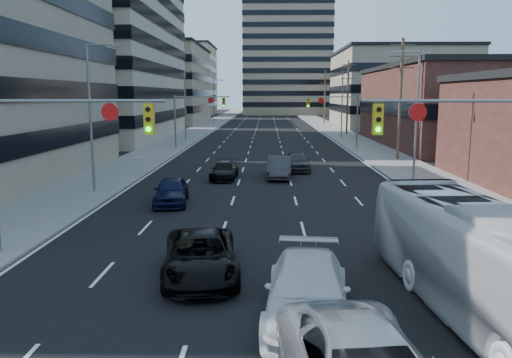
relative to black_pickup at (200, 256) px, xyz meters
The scene contains 29 objects.
road_surface 124.11m from the black_pickup, 89.05° to the left, with size 18.00×300.00×0.02m, color black.
sidewalk_left 124.46m from the black_pickup, 94.36° to the left, with size 5.00×300.00×0.15m, color slate.
sidewalk_right 124.83m from the black_pickup, 83.77° to the left, with size 5.00×300.00×0.15m, color slate.
office_left_mid 61.03m from the black_pickup, 114.76° to the left, with size 26.00×34.00×28.00m, color #ADA089.
office_left_far 96.90m from the black_pickup, 103.13° to the left, with size 20.00×30.00×16.00m, color gray.
storefront_right_mid 51.35m from the black_pickup, 59.43° to the left, with size 20.00×30.00×9.00m, color #472119.
office_right_far 86.66m from the black_pickup, 71.76° to the left, with size 22.00×28.00×14.00m, color gray.
apartment_tower 147.06m from the black_pickup, 86.80° to the left, with size 26.00×26.00×58.00m, color gray.
bg_block_left 136.90m from the black_pickup, 100.95° to the left, with size 24.00×24.00×20.00m, color #ADA089.
bg_block_right 128.79m from the black_pickup, 74.66° to the left, with size 22.00×22.00×12.00m, color gray.
signal_near_left 6.82m from the black_pickup, 158.85° to the left, with size 6.59×0.33×6.00m.
signal_near_right 10.37m from the black_pickup, 12.41° to the left, with size 6.59×0.33×6.00m.
signal_far_left 39.66m from the black_pickup, 98.20° to the left, with size 6.09×0.33×6.00m.
signal_far_right 40.44m from the black_pickup, 76.02° to the left, with size 6.09×0.33×6.00m.
utility_pole_block 33.68m from the black_pickup, 64.67° to the left, with size 2.20×0.28×11.00m.
utility_pole_midblock 61.97m from the black_pickup, 76.66° to the left, with size 2.20×0.28×11.00m.
utility_pole_distant 91.35m from the black_pickup, 81.01° to the left, with size 2.20×0.28×11.00m.
streetlight_left_near 16.92m from the black_pickup, 120.47° to the left, with size 2.03×0.22×9.00m.
streetlight_left_mid 49.98m from the black_pickup, 99.59° to the left, with size 2.03×0.22×9.00m.
streetlight_left_far 84.61m from the black_pickup, 95.63° to the left, with size 2.03×0.22×9.00m.
streetlight_right_near 23.17m from the black_pickup, 57.03° to the left, with size 2.03×0.22×9.00m.
streetlight_right_far 55.66m from the black_pickup, 77.10° to the left, with size 2.03×0.22×9.00m.
black_pickup is the anchor object (origin of this frame).
white_van 4.51m from the black_pickup, 42.80° to the right, with size 2.22×5.47×1.59m, color silver.
transit_bus 8.72m from the black_pickup, 21.24° to the right, with size 2.66×11.37×3.17m, color silver.
sedan_blue 11.61m from the black_pickup, 105.56° to the left, with size 1.78×4.42×1.51m, color black.
sedan_grey_center 20.34m from the black_pickup, 81.29° to the left, with size 1.66×4.76×1.57m, color #2E2E30.
sedan_black_far 19.53m from the black_pickup, 92.52° to the left, with size 1.76×4.32×1.25m, color black.
sedan_grey_right 24.15m from the black_pickup, 78.96° to the left, with size 1.82×4.53×1.54m, color #333335.
Camera 1 is at (0.16, -9.97, 6.01)m, focal length 35.00 mm.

